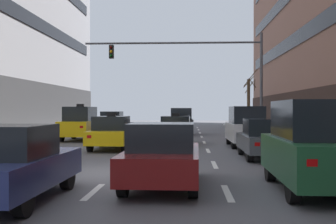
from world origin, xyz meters
TOP-DOWN VIEW (x-y plane):
  - ground_plane at (0.00, 0.00)m, footprint 120.00×120.00m
  - lane_stripe_l1_s4 at (-3.14, 2.00)m, footprint 0.16×2.00m
  - lane_stripe_l1_s5 at (-3.14, 7.00)m, footprint 0.16×2.00m
  - lane_stripe_l1_s6 at (-3.14, 12.00)m, footprint 0.16×2.00m
  - lane_stripe_l1_s7 at (-3.14, 17.00)m, footprint 0.16×2.00m
  - lane_stripe_l1_s8 at (-3.14, 22.00)m, footprint 0.16×2.00m
  - lane_stripe_l1_s9 at (-3.14, 27.00)m, footprint 0.16×2.00m
  - lane_stripe_l1_s10 at (-3.14, 32.00)m, footprint 0.16×2.00m
  - lane_stripe_l2_s3 at (0.00, -3.00)m, footprint 0.16×2.00m
  - lane_stripe_l2_s4 at (0.00, 2.00)m, footprint 0.16×2.00m
  - lane_stripe_l2_s5 at (0.00, 7.00)m, footprint 0.16×2.00m
  - lane_stripe_l2_s6 at (0.00, 12.00)m, footprint 0.16×2.00m
  - lane_stripe_l2_s7 at (0.00, 17.00)m, footprint 0.16×2.00m
  - lane_stripe_l2_s8 at (0.00, 22.00)m, footprint 0.16×2.00m
  - lane_stripe_l2_s9 at (0.00, 27.00)m, footprint 0.16×2.00m
  - lane_stripe_l2_s10 at (0.00, 32.00)m, footprint 0.16×2.00m
  - lane_stripe_l3_s3 at (3.14, -3.00)m, footprint 0.16×2.00m
  - lane_stripe_l3_s4 at (3.14, 2.00)m, footprint 0.16×2.00m
  - lane_stripe_l3_s5 at (3.14, 7.00)m, footprint 0.16×2.00m
  - lane_stripe_l3_s6 at (3.14, 12.00)m, footprint 0.16×2.00m
  - lane_stripe_l3_s7 at (3.14, 17.00)m, footprint 0.16×2.00m
  - lane_stripe_l3_s8 at (3.14, 22.00)m, footprint 0.16×2.00m
  - lane_stripe_l3_s9 at (3.14, 27.00)m, footprint 0.16×2.00m
  - lane_stripe_l3_s10 at (3.14, 32.00)m, footprint 0.16×2.00m
  - taxi_driving_0 at (1.53, 10.53)m, footprint 1.84×4.22m
  - taxi_driving_1 at (-4.57, 13.35)m, footprint 1.83×4.34m
  - car_driving_2 at (-4.59, 24.57)m, footprint 2.02×4.68m
  - car_driving_3 at (-1.49, -4.14)m, footprint 1.87×4.35m
  - taxi_driving_4 at (-1.49, 7.50)m, footprint 1.81×4.29m
  - car_driving_5 at (1.59, -2.32)m, footprint 1.87×4.31m
  - car_driving_6 at (1.66, 19.41)m, footprint 1.82×4.22m
  - car_parked_1 at (5.24, -2.67)m, footprint 1.95×4.49m
  - car_parked_2 at (5.24, 4.05)m, footprint 1.77×4.18m
  - car_parked_3 at (5.24, 9.32)m, footprint 1.85×4.34m
  - traffic_signal_0 at (3.23, 13.32)m, footprint 11.00×0.35m
  - street_tree_0 at (7.90, 27.39)m, footprint 1.34×1.64m
  - pedestrian_0 at (7.06, 3.55)m, footprint 0.50×0.31m

SIDE VIEW (x-z plane):
  - ground_plane at x=0.00m, z-range 0.00..0.00m
  - lane_stripe_l1_s4 at x=-3.14m, z-range 0.00..0.01m
  - lane_stripe_l1_s5 at x=-3.14m, z-range 0.00..0.01m
  - lane_stripe_l1_s6 at x=-3.14m, z-range 0.00..0.01m
  - lane_stripe_l1_s7 at x=-3.14m, z-range 0.00..0.01m
  - lane_stripe_l1_s8 at x=-3.14m, z-range 0.00..0.01m
  - lane_stripe_l1_s9 at x=-3.14m, z-range 0.00..0.01m
  - lane_stripe_l1_s10 at x=-3.14m, z-range 0.00..0.01m
  - lane_stripe_l2_s3 at x=0.00m, z-range 0.00..0.01m
  - lane_stripe_l2_s4 at x=0.00m, z-range 0.00..0.01m
  - lane_stripe_l2_s5 at x=0.00m, z-range 0.00..0.01m
  - lane_stripe_l2_s6 at x=0.00m, z-range 0.00..0.01m
  - lane_stripe_l2_s7 at x=0.00m, z-range 0.00..0.01m
  - lane_stripe_l2_s8 at x=0.00m, z-range 0.00..0.01m
  - lane_stripe_l2_s9 at x=0.00m, z-range 0.00..0.01m
  - lane_stripe_l2_s10 at x=0.00m, z-range 0.00..0.01m
  - lane_stripe_l3_s3 at x=3.14m, z-range 0.00..0.01m
  - lane_stripe_l3_s4 at x=3.14m, z-range 0.00..0.01m
  - lane_stripe_l3_s5 at x=3.14m, z-range 0.00..0.01m
  - lane_stripe_l3_s6 at x=3.14m, z-range 0.00..0.01m
  - lane_stripe_l3_s7 at x=3.14m, z-range 0.00..0.01m
  - lane_stripe_l3_s8 at x=3.14m, z-range 0.00..0.01m
  - lane_stripe_l3_s9 at x=3.14m, z-range 0.00..0.01m
  - lane_stripe_l3_s10 at x=3.14m, z-range 0.00..0.01m
  - car_parked_2 at x=5.24m, z-range -0.01..1.55m
  - taxi_driving_0 at x=1.53m, z-range -0.10..1.64m
  - car_driving_5 at x=1.59m, z-range -0.01..1.59m
  - taxi_driving_4 at x=-1.49m, z-range -0.10..1.68m
  - car_driving_3 at x=-1.49m, z-range -0.01..1.61m
  - car_driving_2 at x=-4.59m, z-range -0.01..1.73m
  - car_driving_6 at x=1.66m, z-range 0.00..2.03m
  - car_parked_3 at x=5.24m, z-range 0.00..2.09m
  - taxi_driving_1 at x=-4.57m, z-range -0.09..2.18m
  - car_parked_1 at x=5.24m, z-range -0.01..2.15m
  - pedestrian_0 at x=7.06m, z-range 0.27..1.89m
  - street_tree_0 at x=7.90m, z-range -0.18..5.45m
  - traffic_signal_0 at x=3.23m, z-range 1.44..7.95m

